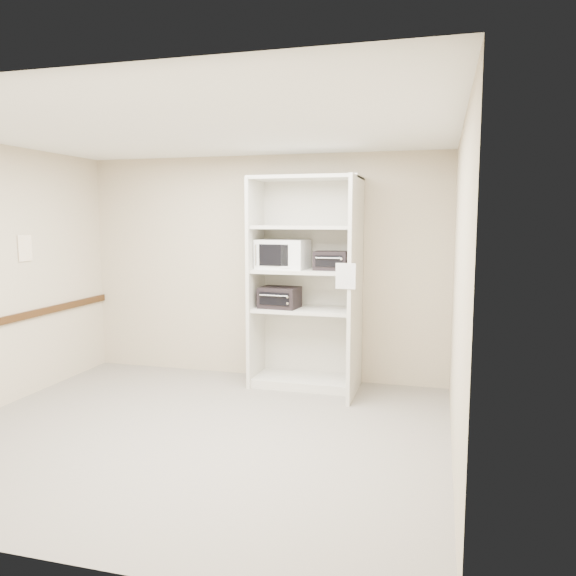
% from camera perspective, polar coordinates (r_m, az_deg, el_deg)
% --- Properties ---
extents(floor, '(4.50, 4.00, 0.01)m').
position_cam_1_polar(floor, '(5.36, -9.34, -14.33)').
color(floor, slate).
rests_on(floor, ground).
extents(ceiling, '(4.50, 4.00, 0.01)m').
position_cam_1_polar(ceiling, '(5.05, -9.97, 15.56)').
color(ceiling, white).
extents(wall_back, '(4.50, 0.02, 2.70)m').
position_cam_1_polar(wall_back, '(6.88, -2.64, 2.09)').
color(wall_back, '#C1B391').
rests_on(wall_back, ground).
extents(wall_front, '(4.50, 0.02, 2.70)m').
position_cam_1_polar(wall_front, '(3.34, -24.23, -3.82)').
color(wall_front, '#C1B391').
rests_on(wall_front, ground).
extents(wall_right, '(0.02, 4.00, 2.70)m').
position_cam_1_polar(wall_right, '(4.57, 16.92, -0.73)').
color(wall_right, '#C1B391').
rests_on(wall_right, ground).
extents(shelving_unit, '(1.24, 0.92, 2.42)m').
position_cam_1_polar(shelving_unit, '(6.44, 2.21, -0.21)').
color(shelving_unit, silver).
rests_on(shelving_unit, floor).
extents(microwave, '(0.59, 0.46, 0.34)m').
position_cam_1_polar(microwave, '(6.50, -0.52, 3.47)').
color(microwave, white).
rests_on(microwave, shelving_unit).
extents(toaster_oven_upper, '(0.37, 0.28, 0.21)m').
position_cam_1_polar(toaster_oven_upper, '(6.34, 4.39, 2.79)').
color(toaster_oven_upper, black).
rests_on(toaster_oven_upper, shelving_unit).
extents(toaster_oven_lower, '(0.47, 0.37, 0.24)m').
position_cam_1_polar(toaster_oven_lower, '(6.48, -0.85, -0.96)').
color(toaster_oven_lower, black).
rests_on(toaster_oven_lower, shelving_unit).
extents(paper_sign, '(0.20, 0.02, 0.26)m').
position_cam_1_polar(paper_sign, '(5.70, 5.87, 1.21)').
color(paper_sign, white).
rests_on(paper_sign, shelving_unit).
extents(wall_poster, '(0.01, 0.20, 0.28)m').
position_cam_1_polar(wall_poster, '(6.71, -25.16, 3.69)').
color(wall_poster, white).
rests_on(wall_poster, wall_left).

